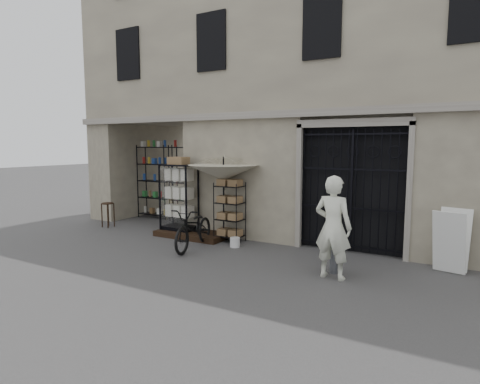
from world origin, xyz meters
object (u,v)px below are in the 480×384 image
Objects in this scene: display_cabinet at (179,201)px; shopkeeper at (332,278)px; wooden_stool at (108,214)px; steel_bollard at (334,251)px; white_bucket at (235,242)px; bicycle at (195,248)px; easel_sign at (451,241)px; market_umbrella at (223,168)px; wire_rack at (230,213)px.

display_cabinet is 5.11m from shopkeeper.
shopkeeper is (7.37, -1.23, -0.39)m from wooden_stool.
white_bucket is at bearing 164.06° from steel_bollard.
steel_bollard is at bearing -14.05° from bicycle.
white_bucket is at bearing -163.93° from easel_sign.
shopkeeper is at bearing -9.44° from wooden_stool.
bicycle is at bearing -2.07° from shopkeeper.
shopkeeper is at bearing -21.18° from white_bucket.
market_umbrella is 5.45m from easel_sign.
steel_bollard is (3.12, -1.21, -0.31)m from wire_rack.
shopkeeper is at bearing -23.49° from wire_rack.
market_umbrella is at bearing -169.34° from easel_sign.
wire_rack reaches higher than easel_sign.
wire_rack is 1.25× the size of easel_sign.
bicycle reaches higher than steel_bollard.
bicycle is 3.58m from shopkeeper.
shopkeeper is at bearing -29.49° from display_cabinet.
market_umbrella is (1.42, 0.06, 0.93)m from display_cabinet.
bicycle is at bearing -142.43° from white_bucket.
wire_rack is 1.16m from market_umbrella.
wire_rack is at bearing 133.41° from white_bucket.
steel_bollard is (3.32, -1.22, -1.45)m from market_umbrella.
bicycle is at bearing 177.20° from steel_bollard.
wire_rack is at bearing -19.93° from shopkeeper.
easel_sign is at bearing -137.01° from shopkeeper.
shopkeeper is at bearing -131.39° from easel_sign.
wooden_stool is at bearing 172.72° from display_cabinet.
bicycle is at bearing -51.14° from display_cabinet.
steel_bollard is at bearing -15.94° from white_bucket.
white_bucket is at bearing 26.32° from bicycle.
wooden_stool is (-2.57, -0.24, -0.57)m from display_cabinet.
market_umbrella is at bearing 159.79° from steel_bollard.
display_cabinet is 1.01× the size of shopkeeper.
wire_rack reaches higher than shopkeeper.
wooden_stool is at bearing -4.01° from shopkeeper.
shopkeeper is 1.59× the size of easel_sign.
bicycle is at bearing -11.23° from wooden_stool.
steel_bollard reaches higher than wooden_stool.
market_umbrella reaches higher than wire_rack.
display_cabinet is 6.73m from easel_sign.
wooden_stool is at bearing -167.36° from easel_sign.
white_bucket is 1.00m from bicycle.
wire_rack is at bearing 58.82° from bicycle.
easel_sign is (4.69, 0.41, 0.52)m from white_bucket.
easel_sign is at bearing -12.35° from display_cabinet.
display_cabinet is 1.64m from wire_rack.
wooden_stool reaches higher than white_bucket.
wire_rack is at bearing -169.18° from easel_sign.
steel_bollard is (2.71, -0.78, 0.33)m from white_bucket.
display_cabinet is at bearing -168.77° from easel_sign.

